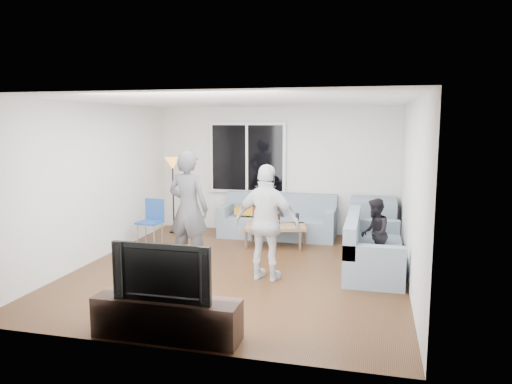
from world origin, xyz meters
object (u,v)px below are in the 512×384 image
(sofa_right_section, at_px, (374,243))
(side_chair, at_px, (150,223))
(player_right, at_px, (267,223))
(spectator_back, at_px, (265,208))
(television, at_px, (166,270))
(sofa_back_section, at_px, (277,216))
(player_left, at_px, (188,209))
(coffee_table, at_px, (276,236))
(floor_lamp, at_px, (173,196))
(tv_console, at_px, (167,318))
(spectator_right, at_px, (374,233))

(sofa_right_section, relative_size, side_chair, 2.33)
(player_right, xyz_separation_m, spectator_back, (-0.63, 2.66, -0.27))
(television, bearing_deg, sofa_back_section, 87.05)
(side_chair, xyz_separation_m, player_left, (1.17, -0.97, 0.50))
(coffee_table, relative_size, spectator_back, 0.95)
(player_left, height_order, television, player_left)
(sofa_right_section, bearing_deg, coffee_table, 59.30)
(side_chair, xyz_separation_m, player_right, (2.55, -1.39, 0.42))
(player_left, distance_m, spectator_back, 2.39)
(coffee_table, distance_m, floor_lamp, 2.44)
(side_chair, bearing_deg, coffee_table, 21.23)
(sofa_right_section, relative_size, tv_console, 1.25)
(coffee_table, xyz_separation_m, floor_lamp, (-2.29, 0.60, 0.58))
(coffee_table, bearing_deg, sofa_back_section, 98.81)
(coffee_table, bearing_deg, tv_console, -95.07)
(floor_lamp, height_order, television, floor_lamp)
(floor_lamp, bearing_deg, spectator_back, 4.54)
(side_chair, xyz_separation_m, television, (1.93, -3.53, 0.32))
(coffee_table, relative_size, tv_console, 0.69)
(sofa_back_section, relative_size, side_chair, 2.67)
(player_right, bearing_deg, television, 83.74)
(sofa_back_section, xyz_separation_m, television, (-0.25, -4.77, 0.33))
(coffee_table, bearing_deg, player_right, -82.18)
(spectator_right, xyz_separation_m, television, (-2.14, -3.11, 0.20))
(player_right, distance_m, spectator_right, 1.83)
(coffee_table, relative_size, player_left, 0.59)
(player_right, height_order, spectator_back, player_right)
(spectator_right, bearing_deg, side_chair, -94.10)
(side_chair, relative_size, television, 0.79)
(sofa_back_section, xyz_separation_m, spectator_back, (-0.25, 0.03, 0.15))
(tv_console, bearing_deg, spectator_back, 90.09)
(floor_lamp, xyz_separation_m, television, (1.93, -4.65, -0.03))
(floor_lamp, bearing_deg, sofa_back_section, 3.23)
(sofa_right_section, height_order, player_left, player_left)
(coffee_table, xyz_separation_m, tv_console, (-0.36, -4.04, 0.02))
(sofa_back_section, xyz_separation_m, floor_lamp, (-2.18, -0.12, 0.36))
(sofa_right_section, xyz_separation_m, side_chair, (-4.07, 0.54, 0.01))
(coffee_table, xyz_separation_m, spectator_right, (1.78, -0.93, 0.36))
(player_left, bearing_deg, player_right, 170.46)
(floor_lamp, xyz_separation_m, player_right, (2.55, -2.51, 0.07))
(floor_lamp, xyz_separation_m, spectator_back, (1.93, 0.15, -0.20))
(spectator_back, xyz_separation_m, television, (0.01, -4.80, 0.17))
(coffee_table, distance_m, side_chair, 2.36)
(side_chair, distance_m, player_right, 2.94)
(sofa_back_section, relative_size, player_right, 1.35)
(floor_lamp, height_order, player_left, player_left)
(spectator_back, bearing_deg, spectator_right, -49.41)
(sofa_right_section, bearing_deg, spectator_back, 49.79)
(sofa_right_section, relative_size, player_left, 1.08)
(sofa_back_section, bearing_deg, floor_lamp, -176.77)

